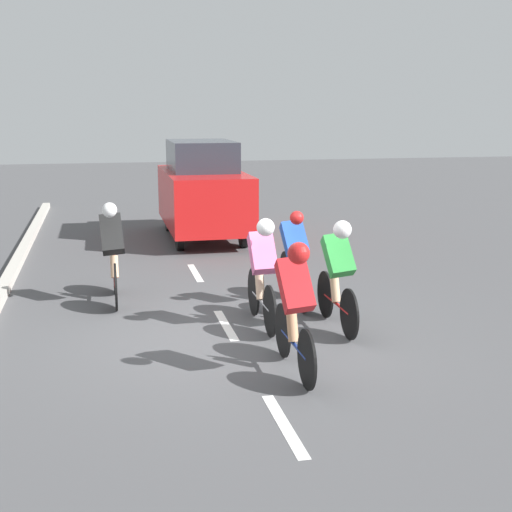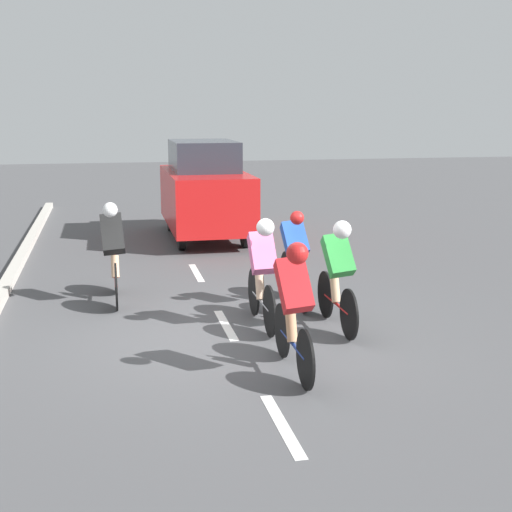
# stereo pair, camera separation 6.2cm
# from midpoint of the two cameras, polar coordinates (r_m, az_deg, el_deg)

# --- Properties ---
(ground_plane) EXTENTS (60.00, 60.00, 0.00)m
(ground_plane) POSITION_cam_midpoint_polar(r_m,az_deg,el_deg) (9.41, -2.16, -6.33)
(ground_plane) COLOR #4C4C4F
(lane_stripe_near) EXTENTS (0.12, 1.40, 0.01)m
(lane_stripe_near) POSITION_cam_midpoint_polar(r_m,az_deg,el_deg) (6.89, 2.01, -13.33)
(lane_stripe_near) COLOR white
(lane_stripe_near) RESTS_ON ground
(lane_stripe_mid) EXTENTS (0.12, 1.40, 0.01)m
(lane_stripe_mid) POSITION_cam_midpoint_polar(r_m,az_deg,el_deg) (9.82, -2.61, -5.52)
(lane_stripe_mid) COLOR white
(lane_stripe_mid) RESTS_ON ground
(lane_stripe_far) EXTENTS (0.12, 1.40, 0.01)m
(lane_stripe_far) POSITION_cam_midpoint_polar(r_m,az_deg,el_deg) (12.88, -5.02, -1.34)
(lane_stripe_far) COLOR white
(lane_stripe_far) RESTS_ON ground
(cyclist_red) EXTENTS (0.37, 1.68, 1.55)m
(cyclist_red) POSITION_cam_midpoint_polar(r_m,az_deg,el_deg) (7.82, 2.91, -3.77)
(cyclist_red) COLOR black
(cyclist_red) RESTS_ON ground
(cyclist_blue) EXTENTS (0.38, 1.68, 1.47)m
(cyclist_blue) POSITION_cam_midpoint_polar(r_m,az_deg,el_deg) (10.61, 2.91, -0.02)
(cyclist_blue) COLOR black
(cyclist_blue) RESTS_ON ground
(cyclist_green) EXTENTS (0.38, 1.67, 1.52)m
(cyclist_green) POSITION_cam_midpoint_polar(r_m,az_deg,el_deg) (9.46, 6.40, -1.18)
(cyclist_green) COLOR black
(cyclist_green) RESTS_ON ground
(cyclist_pink) EXTENTS (0.34, 1.69, 1.53)m
(cyclist_pink) POSITION_cam_midpoint_polar(r_m,az_deg,el_deg) (9.52, 0.32, -1.04)
(cyclist_pink) COLOR black
(cyclist_pink) RESTS_ON ground
(cyclist_black) EXTENTS (0.36, 1.69, 1.57)m
(cyclist_black) POSITION_cam_midpoint_polar(r_m,az_deg,el_deg) (10.93, -11.54, 0.46)
(cyclist_black) COLOR black
(cyclist_black) RESTS_ON ground
(support_car) EXTENTS (1.70, 3.88, 2.19)m
(support_car) POSITION_cam_midpoint_polar(r_m,az_deg,el_deg) (16.11, -4.38, 5.25)
(support_car) COLOR black
(support_car) RESTS_ON ground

